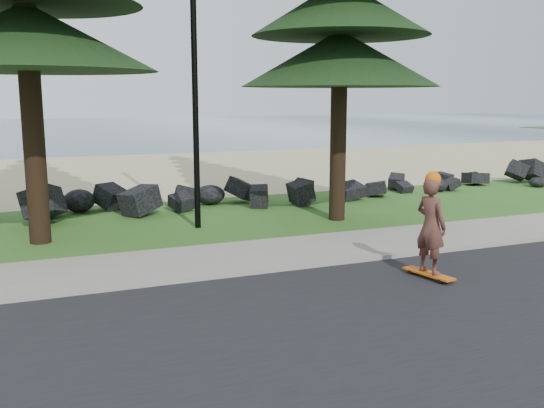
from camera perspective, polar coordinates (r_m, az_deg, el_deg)
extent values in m
plane|color=#2A591B|center=(11.51, -2.78, -5.37)|extent=(160.00, 160.00, 0.00)
cube|color=black|center=(7.64, 8.80, -13.61)|extent=(160.00, 7.00, 0.02)
cube|color=gray|center=(10.68, -1.18, -6.31)|extent=(160.00, 0.20, 0.10)
cube|color=gray|center=(11.68, -3.11, -4.93)|extent=(160.00, 2.00, 0.08)
cube|color=tan|center=(25.42, -13.68, 2.90)|extent=(160.00, 15.00, 0.01)
cube|color=#325060|center=(61.66, -18.79, 6.72)|extent=(160.00, 58.00, 0.01)
cylinder|color=black|center=(14.18, -7.33, 13.80)|extent=(0.14, 0.14, 8.00)
cube|color=#C3530B|center=(10.70, 14.53, -6.35)|extent=(0.44, 1.01, 0.03)
imported|color=#4F2D24|center=(10.50, 14.73, -1.98)|extent=(0.51, 0.66, 1.63)
sphere|color=#D2590B|center=(10.36, 14.92, 2.26)|extent=(0.26, 0.26, 0.26)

